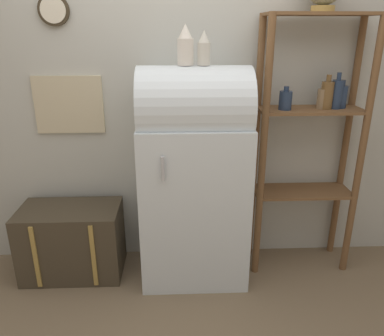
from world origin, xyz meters
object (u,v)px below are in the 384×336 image
(refrigerator, at_px, (194,176))
(suitcase_trunk, at_px, (72,241))
(vase_left, at_px, (185,46))
(vase_center, at_px, (204,49))

(refrigerator, bearing_deg, suitcase_trunk, 178.10)
(suitcase_trunk, distance_m, vase_left, 1.65)
(refrigerator, bearing_deg, vase_left, 176.92)
(vase_left, height_order, vase_center, vase_left)
(vase_left, xyz_separation_m, vase_center, (0.12, -0.01, -0.02))
(refrigerator, height_order, suitcase_trunk, refrigerator)
(suitcase_trunk, xyz_separation_m, vase_left, (0.86, -0.03, 1.40))
(suitcase_trunk, relative_size, vase_left, 2.94)
(refrigerator, relative_size, vase_left, 6.24)
(refrigerator, xyz_separation_m, suitcase_trunk, (-0.92, 0.03, -0.53))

